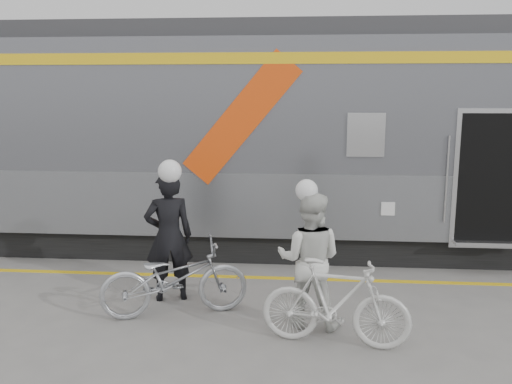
# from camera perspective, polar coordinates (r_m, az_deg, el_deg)

# --- Properties ---
(ground) EXTENTS (90.00, 90.00, 0.00)m
(ground) POSITION_cam_1_polar(r_m,az_deg,el_deg) (6.76, 3.16, -15.25)
(ground) COLOR slate
(ground) RESTS_ON ground
(train) EXTENTS (24.00, 3.17, 4.10)m
(train) POSITION_cam_1_polar(r_m,az_deg,el_deg) (10.34, 9.44, 5.55)
(train) COLOR black
(train) RESTS_ON ground
(safety_strip) EXTENTS (24.00, 0.12, 0.01)m
(safety_strip) POSITION_cam_1_polar(r_m,az_deg,el_deg) (8.74, 3.57, -9.06)
(safety_strip) COLOR yellow
(safety_strip) RESTS_ON ground
(man) EXTENTS (0.78, 0.63, 1.85)m
(man) POSITION_cam_1_polar(r_m,az_deg,el_deg) (7.74, -9.17, -4.65)
(man) COLOR black
(man) RESTS_ON ground
(bicycle_left) EXTENTS (2.05, 1.24, 1.02)m
(bicycle_left) POSITION_cam_1_polar(r_m,az_deg,el_deg) (7.31, -8.57, -8.98)
(bicycle_left) COLOR #AAADB2
(bicycle_left) RESTS_ON ground
(woman) EXTENTS (0.93, 0.78, 1.72)m
(woman) POSITION_cam_1_polar(r_m,az_deg,el_deg) (6.86, 5.64, -7.10)
(woman) COLOR silver
(woman) RESTS_ON ground
(bicycle_right) EXTENTS (1.79, 0.76, 1.04)m
(bicycle_right) POSITION_cam_1_polar(r_m,az_deg,el_deg) (6.48, 8.36, -11.48)
(bicycle_right) COLOR silver
(bicycle_right) RESTS_ON ground
(helmet_man) EXTENTS (0.32, 0.32, 0.32)m
(helmet_man) POSITION_cam_1_polar(r_m,az_deg,el_deg) (7.53, -9.41, 3.34)
(helmet_man) COLOR white
(helmet_man) RESTS_ON man
(helmet_woman) EXTENTS (0.28, 0.28, 0.28)m
(helmet_woman) POSITION_cam_1_polar(r_m,az_deg,el_deg) (6.63, 5.80, 1.16)
(helmet_woman) COLOR white
(helmet_woman) RESTS_ON woman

